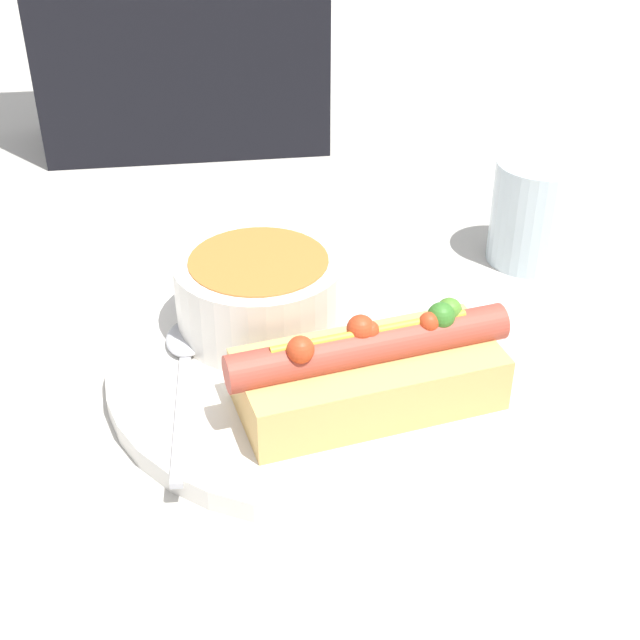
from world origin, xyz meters
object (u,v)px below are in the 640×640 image
at_px(spoon, 185,356).
at_px(hot_dog, 370,371).
at_px(drinking_glass, 535,212).
at_px(soup_bowl, 260,291).

bearing_deg(spoon, hot_dog, -114.51).
height_order(hot_dog, drinking_glass, drinking_glass).
height_order(hot_dog, spoon, hot_dog).
bearing_deg(soup_bowl, hot_dog, -57.38).
bearing_deg(soup_bowl, drinking_glass, 22.12).
height_order(soup_bowl, spoon, soup_bowl).
distance_m(soup_bowl, spoon, 0.07).
bearing_deg(hot_dog, soup_bowl, 111.60).
relative_size(hot_dog, drinking_glass, 2.08).
distance_m(spoon, drinking_glass, 0.31).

